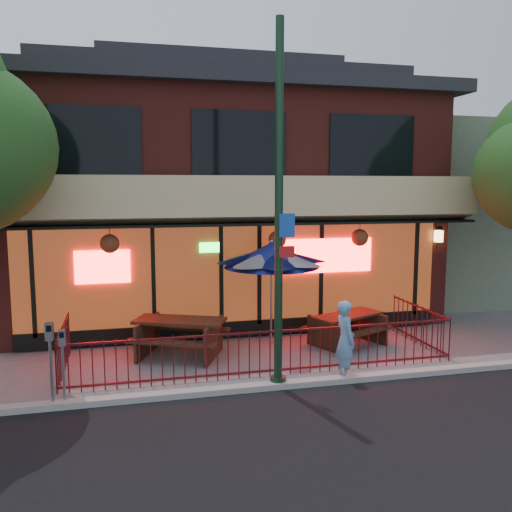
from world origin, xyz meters
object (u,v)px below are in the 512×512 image
(picnic_table_left, at_px, (180,332))
(parking_meter_far, at_px, (50,350))
(patio_umbrella, at_px, (271,255))
(picnic_table_right, at_px, (347,325))
(pedestrian, at_px, (345,340))
(parking_meter_near, at_px, (63,355))
(street_light, at_px, (279,228))

(picnic_table_left, bearing_deg, parking_meter_far, -136.21)
(picnic_table_left, distance_m, patio_umbrella, 2.86)
(picnic_table_right, bearing_deg, parking_meter_far, -160.70)
(parking_meter_far, bearing_deg, patio_umbrella, 29.79)
(picnic_table_right, relative_size, pedestrian, 1.37)
(patio_umbrella, bearing_deg, picnic_table_left, -171.65)
(parking_meter_near, bearing_deg, patio_umbrella, 30.52)
(street_light, bearing_deg, pedestrian, 3.95)
(patio_umbrella, xyz_separation_m, parking_meter_far, (-4.80, -2.75, -1.22))
(patio_umbrella, height_order, parking_meter_far, patio_umbrella)
(street_light, bearing_deg, parking_meter_far, -179.54)
(pedestrian, xyz_separation_m, parking_meter_far, (-5.65, -0.13, 0.23))
(parking_meter_near, bearing_deg, picnic_table_right, 19.57)
(street_light, height_order, patio_umbrella, street_light)
(patio_umbrella, height_order, parking_meter_near, patio_umbrella)
(parking_meter_near, bearing_deg, picnic_table_left, 45.73)
(picnic_table_right, bearing_deg, parking_meter_near, -160.43)
(picnic_table_left, xyz_separation_m, patio_umbrella, (2.28, 0.34, 1.69))
(patio_umbrella, relative_size, parking_meter_far, 1.71)
(patio_umbrella, bearing_deg, street_light, -102.42)
(street_light, relative_size, parking_meter_near, 4.98)
(picnic_table_right, distance_m, patio_umbrella, 2.58)
(patio_umbrella, bearing_deg, parking_meter_far, -150.21)
(parking_meter_near, height_order, parking_meter_far, parking_meter_far)
(parking_meter_far, bearing_deg, street_light, 0.46)
(picnic_table_left, distance_m, parking_meter_near, 3.34)
(pedestrian, bearing_deg, picnic_table_left, 51.01)
(picnic_table_right, bearing_deg, pedestrian, -114.49)
(picnic_table_right, height_order, patio_umbrella, patio_umbrella)
(street_light, height_order, picnic_table_right, street_light)
(picnic_table_left, relative_size, picnic_table_right, 1.12)
(patio_umbrella, distance_m, parking_meter_far, 5.66)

